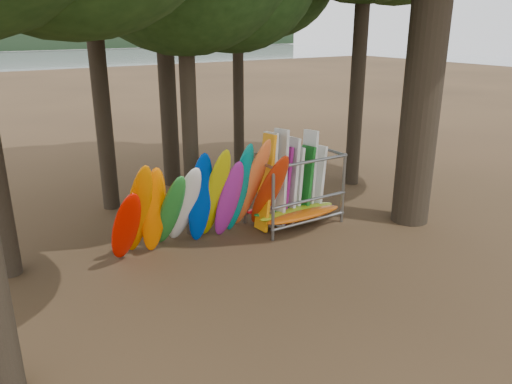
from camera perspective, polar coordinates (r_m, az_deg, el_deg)
ground at (r=12.90m, az=3.05°, el=-7.84°), size 120.00×120.00×0.00m
kayak_row at (r=13.28m, az=-6.23°, el=-1.09°), size 4.92×2.21×3.05m
storage_rack at (r=14.92m, az=4.32°, el=0.15°), size 2.68×1.57×2.92m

